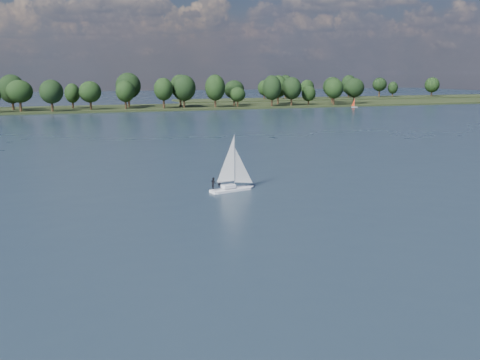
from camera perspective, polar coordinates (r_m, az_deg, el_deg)
name	(u,v)px	position (r m, az deg, el deg)	size (l,w,h in m)	color
ground	(126,140)	(127.80, -12.02, 4.16)	(700.00, 700.00, 0.00)	#233342
far_shore	(89,110)	(238.82, -15.79, 7.23)	(660.00, 40.00, 1.50)	black
far_shore_back	(354,99)	(336.47, 12.11, 8.48)	(220.00, 30.00, 1.40)	black
sailboat	(230,175)	(70.92, -1.04, 0.57)	(6.24, 3.03, 7.91)	white
dinghy_orange	(355,105)	(252.04, 12.12, 7.83)	(2.91, 1.73, 4.36)	silver
treeline	(55,91)	(234.76, -19.09, 8.97)	(562.64, 73.98, 18.10)	black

